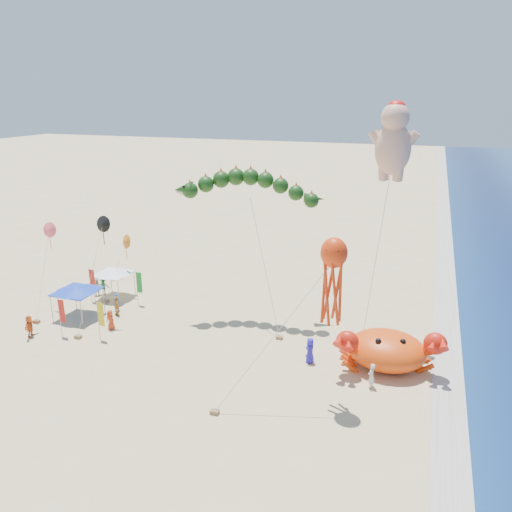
{
  "coord_description": "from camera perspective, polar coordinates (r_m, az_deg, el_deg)",
  "views": [
    {
      "loc": [
        9.58,
        -30.9,
        17.92
      ],
      "look_at": [
        -2.0,
        2.0,
        6.5
      ],
      "focal_mm": 35.0,
      "sensor_mm": 36.0,
      "label": 1
    }
  ],
  "objects": [
    {
      "name": "ground",
      "position": [
        36.99,
        1.93,
        -10.86
      ],
      "size": [
        320.0,
        320.0,
        0.0
      ],
      "primitive_type": "plane",
      "color": "#D1B784",
      "rests_on": "ground"
    },
    {
      "name": "feather_flags",
      "position": [
        43.04,
        -17.47,
        -4.45
      ],
      "size": [
        5.77,
        7.26,
        3.2
      ],
      "color": "gray",
      "rests_on": "ground"
    },
    {
      "name": "canopy_blue",
      "position": [
        44.04,
        -19.84,
        -3.58
      ],
      "size": [
        3.51,
        3.51,
        2.71
      ],
      "color": "gray",
      "rests_on": "ground"
    },
    {
      "name": "cherub_kite",
      "position": [
        36.79,
        15.44,
        12.75
      ],
      "size": [
        2.5,
        3.99,
        17.47
      ],
      "color": "#DDA387",
      "rests_on": "ground"
    },
    {
      "name": "foam_strip",
      "position": [
        35.8,
        21.09,
        -13.25
      ],
      "size": [
        320.0,
        320.0,
        0.0
      ],
      "primitive_type": "plane",
      "color": "silver",
      "rests_on": "ground"
    },
    {
      "name": "octopus_kite",
      "position": [
        28.65,
        8.7,
        -2.16
      ],
      "size": [
        6.89,
        4.67,
        10.3
      ],
      "color": "red",
      "rests_on": "ground"
    },
    {
      "name": "crab_inflatable",
      "position": [
        35.5,
        14.68,
        -10.27
      ],
      "size": [
        7.21,
        5.74,
        3.16
      ],
      "color": "#E6440C",
      "rests_on": "ground"
    },
    {
      "name": "canopy_white",
      "position": [
        47.19,
        -16.0,
        -1.75
      ],
      "size": [
        3.13,
        3.13,
        2.71
      ],
      "color": "gray",
      "rests_on": "ground"
    },
    {
      "name": "small_kites",
      "position": [
        44.29,
        -18.26,
        1.63
      ],
      "size": [
        7.67,
        8.86,
        8.85
      ],
      "color": "black",
      "rests_on": "ground"
    },
    {
      "name": "dragon_kite",
      "position": [
        39.44,
        -0.9,
        7.42
      ],
      "size": [
        11.64,
        6.11,
        11.87
      ],
      "color": "#12350E",
      "rests_on": "ground"
    },
    {
      "name": "beachgoers",
      "position": [
        41.87,
        -14.09,
        -6.53
      ],
      "size": [
        26.62,
        10.47,
        1.84
      ],
      "color": "silver",
      "rests_on": "ground"
    }
  ]
}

